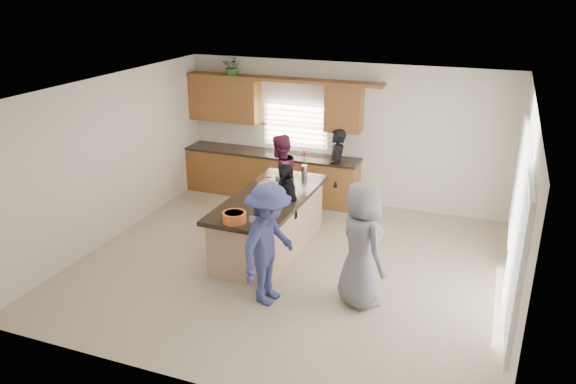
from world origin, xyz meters
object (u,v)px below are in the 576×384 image
at_px(island, 270,224).
at_px(salad_bowl, 234,217).
at_px(woman_left_front, 286,206).
at_px(woman_left_back, 336,169).
at_px(woman_right_front, 361,245).
at_px(woman_right_back, 269,244).
at_px(woman_left_mid, 280,179).

distance_m(island, salad_bowl, 1.29).
bearing_deg(woman_left_front, island, -96.24).
xyz_separation_m(woman_left_back, woman_right_front, (1.31, -3.28, 0.10)).
relative_size(woman_left_back, woman_right_back, 0.91).
height_order(salad_bowl, woman_left_front, woman_left_front).
bearing_deg(woman_left_back, salad_bowl, -26.81).
xyz_separation_m(salad_bowl, woman_left_mid, (-0.21, 2.32, -0.21)).
bearing_deg(woman_right_front, woman_right_back, 64.80).
bearing_deg(woman_left_front, woman_right_back, -28.32).
distance_m(woman_left_back, woman_right_front, 3.53).
distance_m(island, woman_left_back, 2.26).
bearing_deg(woman_left_mid, island, 31.93).
height_order(island, woman_left_back, woman_left_back).
distance_m(woman_left_mid, woman_left_front, 1.14).
height_order(woman_left_front, woman_right_back, woman_right_back).
distance_m(woman_left_back, woman_right_back, 3.69).
height_order(salad_bowl, woman_right_back, woman_right_back).
relative_size(salad_bowl, woman_right_back, 0.20).
height_order(woman_left_front, woman_right_front, woman_right_front).
height_order(island, woman_right_front, woman_right_front).
height_order(island, salad_bowl, salad_bowl).
bearing_deg(woman_left_mid, salad_bowl, 23.51).
xyz_separation_m(island, woman_left_front, (0.22, 0.16, 0.29)).
bearing_deg(woman_left_back, woman_right_back, -15.23).
bearing_deg(salad_bowl, woman_right_front, 1.44).
height_order(woman_right_back, woman_right_front, woman_right_front).
height_order(salad_bowl, woman_left_back, woman_left_back).
distance_m(woman_left_mid, woman_right_back, 2.83).
bearing_deg(woman_left_mid, woman_left_back, 160.32).
relative_size(island, woman_left_mid, 1.64).
distance_m(island, woman_left_mid, 1.27).
xyz_separation_m(woman_left_back, woman_right_back, (0.12, -3.68, 0.08)).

